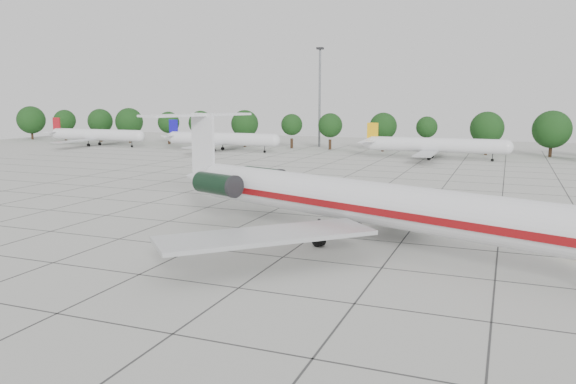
% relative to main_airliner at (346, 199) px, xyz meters
% --- Properties ---
extents(ground, '(260.00, 260.00, 0.00)m').
position_rel_main_airliner_xyz_m(ground, '(-3.29, 1.39, -3.89)').
color(ground, beige).
rests_on(ground, ground).
extents(apron_joints, '(170.00, 170.00, 0.02)m').
position_rel_main_airliner_xyz_m(apron_joints, '(-3.29, 16.39, -3.88)').
color(apron_joints, '#383838').
rests_on(apron_joints, ground).
extents(main_airliner, '(45.57, 34.57, 11.01)m').
position_rel_main_airliner_xyz_m(main_airliner, '(0.00, 0.00, 0.00)').
color(main_airliner, silver).
rests_on(main_airliner, ground).
extents(ground_crew, '(0.73, 0.54, 1.83)m').
position_rel_main_airliner_xyz_m(ground_crew, '(18.26, 1.15, -2.97)').
color(ground_crew, yellow).
rests_on(ground_crew, ground).
extents(bg_airliner_a, '(28.24, 27.20, 7.40)m').
position_rel_main_airliner_xyz_m(bg_airliner_a, '(-89.44, 73.78, -0.98)').
color(bg_airliner_a, silver).
rests_on(bg_airliner_a, ground).
extents(bg_airliner_b, '(28.24, 27.20, 7.40)m').
position_rel_main_airliner_xyz_m(bg_airliner_b, '(-51.30, 72.73, -0.98)').
color(bg_airliner_b, silver).
rests_on(bg_airliner_b, ground).
extents(bg_airliner_c, '(28.24, 27.20, 7.40)m').
position_rel_main_airliner_xyz_m(bg_airliner_c, '(-1.17, 72.77, -0.98)').
color(bg_airliner_c, silver).
rests_on(bg_airliner_c, ground).
extents(tree_line, '(249.86, 8.44, 10.22)m').
position_rel_main_airliner_xyz_m(tree_line, '(-14.98, 86.39, 2.09)').
color(tree_line, '#332114').
rests_on(tree_line, ground).
extents(floodlight_mast, '(1.60, 1.60, 25.45)m').
position_rel_main_airliner_xyz_m(floodlight_mast, '(-33.29, 93.39, 10.39)').
color(floodlight_mast, slate).
rests_on(floodlight_mast, ground).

